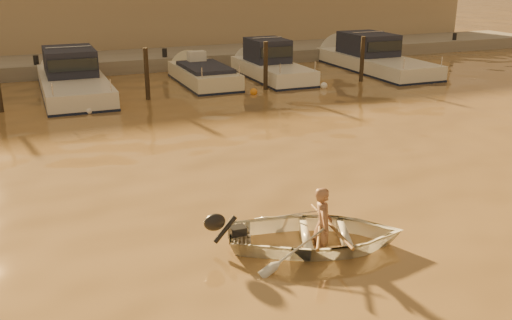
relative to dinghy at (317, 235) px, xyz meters
name	(u,v)px	position (x,y,z in m)	size (l,w,h in m)	color
ground_plane	(322,256)	(-0.10, -0.40, -0.22)	(160.00, 160.00, 0.00)	olive
dinghy	(317,235)	(0.00, 0.00, 0.00)	(2.32, 3.26, 0.67)	silver
person	(323,225)	(0.09, -0.04, 0.22)	(0.53, 0.35, 1.46)	#916248
outboard_motor	(237,233)	(-1.40, 0.53, 0.06)	(0.90, 0.40, 0.70)	black
oar_port	(331,225)	(0.23, -0.09, 0.20)	(0.06, 0.06, 2.10)	brown
oar_starboard	(320,225)	(0.05, -0.02, 0.20)	(0.06, 0.06, 2.10)	brown
moored_boat_2	(73,79)	(-2.87, 15.60, 0.41)	(2.47, 8.20, 1.75)	silver
moored_boat_3	(204,79)	(2.66, 15.60, 0.01)	(1.98, 5.75, 0.95)	beige
moored_boat_4	(272,65)	(5.97, 15.60, 0.41)	(2.04, 6.36, 1.75)	white
moored_boat_5	(376,58)	(11.60, 15.60, 0.41)	(2.55, 8.44, 1.75)	silver
piling_2	(147,77)	(-0.30, 13.40, 0.68)	(0.18, 0.18, 2.20)	#2D2319
piling_3	(266,68)	(4.70, 13.40, 0.68)	(0.18, 0.18, 2.20)	#2D2319
piling_4	(362,61)	(9.40, 13.40, 0.68)	(0.18, 0.18, 2.20)	#2D2319
fender_c	(89,111)	(-2.72, 12.01, -0.12)	(0.30, 0.30, 0.30)	white
fender_d	(254,92)	(3.88, 12.71, -0.12)	(0.30, 0.30, 0.30)	orange
fender_e	(324,86)	(7.13, 12.72, -0.12)	(0.30, 0.30, 0.30)	white
quay	(120,65)	(-0.10, 21.10, -0.07)	(52.00, 4.00, 1.00)	gray
waterfront_building	(101,12)	(-0.10, 26.60, 2.18)	(46.00, 7.00, 4.80)	#9E8466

